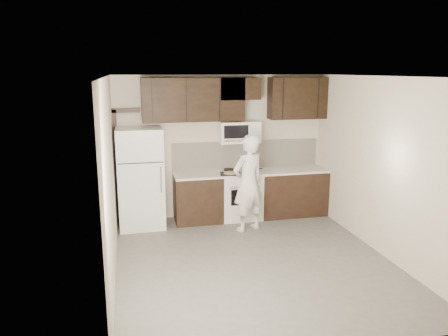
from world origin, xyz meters
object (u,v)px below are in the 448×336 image
object	(u,v)px
stove	(240,195)
microwave	(239,132)
person	(248,183)
refrigerator	(141,178)

from	to	relation	value
stove	microwave	world-z (taller)	microwave
stove	person	world-z (taller)	person
microwave	refrigerator	xyz separation A→B (m)	(-1.85, -0.17, -0.75)
stove	microwave	bearing A→B (deg)	90.10
microwave	person	world-z (taller)	microwave
refrigerator	person	bearing A→B (deg)	-18.61
person	stove	bearing A→B (deg)	-115.71
stove	refrigerator	size ratio (longest dim) A/B	0.52
stove	person	size ratio (longest dim) A/B	0.55
stove	refrigerator	world-z (taller)	refrigerator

